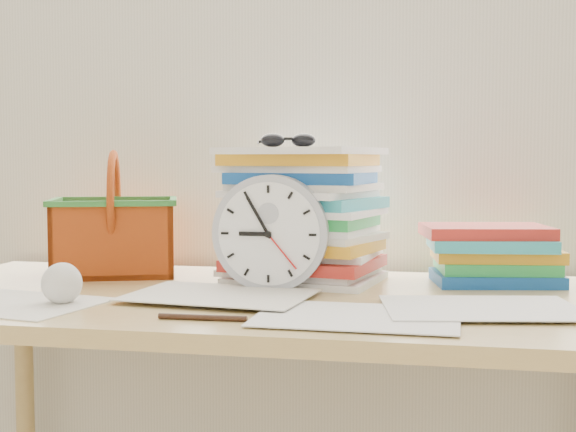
% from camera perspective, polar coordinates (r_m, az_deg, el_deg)
% --- Properties ---
extents(curtain, '(2.40, 0.01, 2.50)m').
position_cam_1_polar(curtain, '(1.88, 0.49, 13.22)').
color(curtain, silver).
rests_on(curtain, room_shell).
extents(desk, '(1.40, 0.70, 0.75)m').
position_cam_1_polar(desk, '(1.52, -2.24, -8.35)').
color(desk, tan).
rests_on(desk, ground).
extents(paper_stack, '(0.37, 0.33, 0.27)m').
position_cam_1_polar(paper_stack, '(1.65, 1.14, 0.10)').
color(paper_stack, white).
rests_on(paper_stack, desk).
extents(clock, '(0.22, 0.04, 0.22)m').
position_cam_1_polar(clock, '(1.53, -1.20, -1.20)').
color(clock, '#A9ACB5').
rests_on(clock, desk).
extents(sunglasses, '(0.15, 0.14, 0.03)m').
position_cam_1_polar(sunglasses, '(1.63, 0.00, 5.41)').
color(sunglasses, black).
rests_on(sunglasses, paper_stack).
extents(book_stack, '(0.32, 0.27, 0.12)m').
position_cam_1_polar(book_stack, '(1.67, 14.16, -2.67)').
color(book_stack, white).
rests_on(book_stack, desk).
extents(basket, '(0.32, 0.28, 0.26)m').
position_cam_1_polar(basket, '(1.78, -12.24, 0.12)').
color(basket, '#BA4812').
rests_on(basket, desk).
extents(crumpled_ball, '(0.07, 0.07, 0.07)m').
position_cam_1_polar(crumpled_ball, '(1.45, -15.81, -4.60)').
color(crumpled_ball, white).
rests_on(crumpled_ball, desk).
extents(pen, '(0.14, 0.01, 0.01)m').
position_cam_1_polar(pen, '(1.27, -6.10, -7.18)').
color(pen, black).
rests_on(pen, desk).
extents(scattered_papers, '(1.26, 0.42, 0.02)m').
position_cam_1_polar(scattered_papers, '(1.50, -2.25, -5.34)').
color(scattered_papers, white).
rests_on(scattered_papers, desk).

